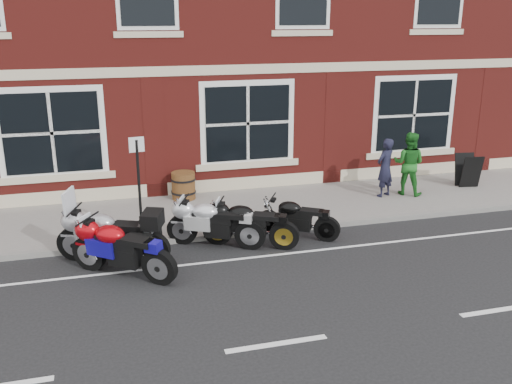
# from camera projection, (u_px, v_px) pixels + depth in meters

# --- Properties ---
(ground) EXTENTS (80.00, 80.00, 0.00)m
(ground) POSITION_uv_depth(u_px,v_px,m) (232.00, 264.00, 11.39)
(ground) COLOR black
(ground) RESTS_ON ground
(sidewalk) EXTENTS (30.00, 3.00, 0.12)m
(sidewalk) POSITION_uv_depth(u_px,v_px,m) (205.00, 213.00, 14.13)
(sidewalk) COLOR slate
(sidewalk) RESTS_ON ground
(kerb) EXTENTS (30.00, 0.16, 0.12)m
(kerb) POSITION_uv_depth(u_px,v_px,m) (218.00, 236.00, 12.68)
(kerb) COLOR slate
(kerb) RESTS_ON ground
(moto_touring_silver) EXTENTS (2.19, 1.08, 1.54)m
(moto_touring_silver) POSITION_uv_depth(u_px,v_px,m) (109.00, 233.00, 11.32)
(moto_touring_silver) COLOR black
(moto_touring_silver) RESTS_ON ground
(moto_sport_red) EXTENTS (1.88, 1.54, 1.03)m
(moto_sport_red) POSITION_uv_depth(u_px,v_px,m) (122.00, 247.00, 10.70)
(moto_sport_red) COLOR black
(moto_sport_red) RESTS_ON ground
(moto_sport_black) EXTENTS (1.92, 1.06, 0.94)m
(moto_sport_black) POSITION_uv_depth(u_px,v_px,m) (249.00, 223.00, 12.11)
(moto_sport_black) COLOR black
(moto_sport_black) RESTS_ON ground
(moto_sport_silver) EXTENTS (1.99, 1.10, 0.97)m
(moto_sport_silver) POSITION_uv_depth(u_px,v_px,m) (214.00, 221.00, 12.12)
(moto_sport_silver) COLOR black
(moto_sport_silver) RESTS_ON ground
(moto_naked_black) EXTENTS (1.66, 1.13, 0.85)m
(moto_naked_black) POSITION_uv_depth(u_px,v_px,m) (296.00, 217.00, 12.61)
(moto_naked_black) COLOR black
(moto_naked_black) RESTS_ON ground
(pedestrian_left) EXTENTS (0.68, 0.58, 1.57)m
(pedestrian_left) POSITION_uv_depth(u_px,v_px,m) (385.00, 168.00, 15.04)
(pedestrian_left) COLOR black
(pedestrian_left) RESTS_ON sidewalk
(pedestrian_right) EXTENTS (1.04, 1.03, 1.70)m
(pedestrian_right) POSITION_uv_depth(u_px,v_px,m) (409.00, 164.00, 15.19)
(pedestrian_right) COLOR #1D651F
(pedestrian_right) RESTS_ON sidewalk
(a_board_sign) EXTENTS (0.61, 0.45, 0.93)m
(a_board_sign) POSITION_uv_depth(u_px,v_px,m) (468.00, 170.00, 15.98)
(a_board_sign) COLOR black
(a_board_sign) RESTS_ON sidewalk
(barrel_planter) EXTENTS (0.64, 0.64, 0.72)m
(barrel_planter) POSITION_uv_depth(u_px,v_px,m) (183.00, 186.00, 14.95)
(barrel_planter) COLOR #563417
(barrel_planter) RESTS_ON sidewalk
(parking_sign) EXTENTS (0.32, 0.06, 2.24)m
(parking_sign) POSITION_uv_depth(u_px,v_px,m) (139.00, 181.00, 11.99)
(parking_sign) COLOR black
(parking_sign) RESTS_ON sidewalk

